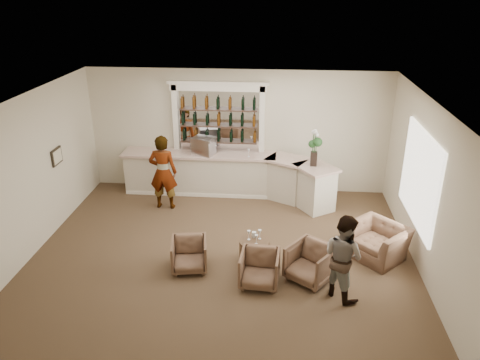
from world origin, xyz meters
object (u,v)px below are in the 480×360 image
at_px(flower_vase, 314,145).
at_px(bar_counter, 230,175).
at_px(armchair_far, 377,241).
at_px(armchair_center, 260,268).
at_px(espresso_machine, 203,146).
at_px(armchair_left, 189,255).
at_px(sommelier, 163,172).
at_px(cocktail_table, 254,251).
at_px(guest, 343,257).
at_px(armchair_right, 311,263).

bearing_deg(flower_vase, bar_counter, 166.14).
bearing_deg(bar_counter, flower_vase, -13.86).
relative_size(armchair_far, flower_vase, 1.18).
relative_size(armchair_center, armchair_far, 0.68).
bearing_deg(armchair_far, espresso_machine, -169.39).
xyz_separation_m(armchair_left, espresso_machine, (-0.26, 3.61, 1.05)).
bearing_deg(armchair_left, armchair_far, 2.10).
bearing_deg(armchair_center, sommelier, 133.28).
height_order(cocktail_table, armchair_center, armchair_center).
xyz_separation_m(armchair_far, espresso_machine, (-4.09, 2.82, 1.02)).
relative_size(guest, espresso_machine, 3.09).
distance_m(armchair_center, flower_vase, 3.87).
distance_m(sommelier, espresso_machine, 1.33).
bearing_deg(bar_counter, armchair_center, -75.92).
bearing_deg(armchair_right, flower_vase, 122.64).
distance_m(bar_counter, flower_vase, 2.47).
bearing_deg(espresso_machine, cocktail_table, -46.79).
distance_m(guest, armchair_center, 1.59).
relative_size(armchair_center, espresso_machine, 1.41).
relative_size(guest, flower_vase, 1.75).
distance_m(cocktail_table, flower_vase, 3.31).
distance_m(bar_counter, armchair_right, 4.23).
bearing_deg(flower_vase, sommelier, -174.66).
xyz_separation_m(bar_counter, armchair_far, (3.40, -2.79, -0.22)).
distance_m(guest, flower_vase, 3.77).
height_order(armchair_left, flower_vase, flower_vase).
xyz_separation_m(bar_counter, espresso_machine, (-0.70, 0.03, 0.80)).
relative_size(sommelier, armchair_far, 1.74).
distance_m(armchair_left, flower_vase, 4.22).
relative_size(armchair_right, espresso_machine, 1.52).
xyz_separation_m(bar_counter, armchair_center, (1.00, -3.98, -0.23)).
bearing_deg(armchair_center, flower_vase, 75.07).
height_order(cocktail_table, espresso_machine, espresso_machine).
height_order(armchair_center, armchair_far, armchair_far).
xyz_separation_m(armchair_left, armchair_far, (3.83, 0.80, 0.03)).
bearing_deg(armchair_center, cocktail_table, 104.30).
xyz_separation_m(bar_counter, flower_vase, (2.15, -0.53, 1.09)).
xyz_separation_m(armchair_right, espresso_machine, (-2.66, 3.77, 1.01)).
height_order(cocktail_table, armchair_far, armchair_far).
distance_m(armchair_left, armchair_far, 3.91).
relative_size(sommelier, armchair_center, 2.57).
xyz_separation_m(bar_counter, sommelier, (-1.58, -0.88, 0.39)).
bearing_deg(guest, armchair_far, -74.10).
height_order(sommelier, guest, sommelier).
bearing_deg(armchair_left, cocktail_table, 6.05).
bearing_deg(flower_vase, armchair_far, -61.03).
xyz_separation_m(guest, armchair_left, (-2.93, 0.59, -0.49)).
bearing_deg(guest, sommelier, 9.73).
distance_m(bar_counter, armchair_far, 4.40).
xyz_separation_m(cocktail_table, armchair_right, (1.11, -0.52, 0.12)).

